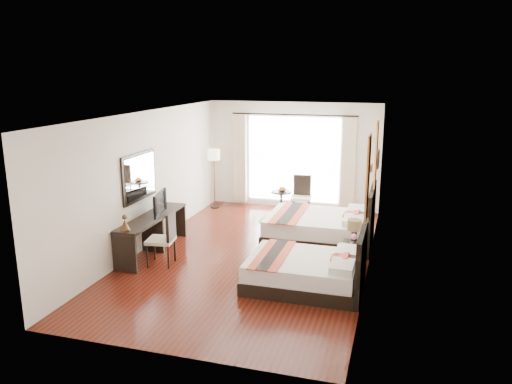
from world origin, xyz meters
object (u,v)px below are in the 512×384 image
(console_desk, at_px, (153,234))
(floor_lamp, at_px, (214,159))
(nightstand, at_px, (353,256))
(side_table, at_px, (281,202))
(table_lamp, at_px, (355,227))
(bed_near, at_px, (309,271))
(fruit_bowl, at_px, (282,190))
(television, at_px, (156,203))
(bed_far, at_px, (322,227))
(desk_chair, at_px, (162,249))
(window_chair, at_px, (301,204))
(vase, at_px, (354,243))

(console_desk, bearing_deg, floor_lamp, 90.16)
(nightstand, bearing_deg, side_table, 123.67)
(nightstand, relative_size, floor_lamp, 0.32)
(table_lamp, bearing_deg, bed_near, -120.37)
(console_desk, bearing_deg, fruit_bowl, 61.91)
(side_table, height_order, fruit_bowl, fruit_bowl)
(console_desk, height_order, television, television)
(television, relative_size, side_table, 1.38)
(television, distance_m, floor_lamp, 3.35)
(bed_far, relative_size, desk_chair, 2.14)
(bed_near, relative_size, bed_far, 0.88)
(bed_far, height_order, fruit_bowl, bed_far)
(bed_near, bearing_deg, side_table, 109.46)
(floor_lamp, distance_m, fruit_bowl, 2.00)
(bed_far, height_order, table_lamp, bed_far)
(table_lamp, relative_size, window_chair, 0.41)
(nightstand, bearing_deg, fruit_bowl, 123.44)
(table_lamp, bearing_deg, fruit_bowl, 124.06)
(television, xyz_separation_m, window_chair, (2.35, 3.20, -0.68))
(television, xyz_separation_m, floor_lamp, (-0.03, 3.33, 0.35))
(television, relative_size, fruit_bowl, 3.59)
(vase, bearing_deg, floor_lamp, 139.29)
(bed_far, relative_size, table_lamp, 5.30)
(bed_near, distance_m, television, 3.50)
(desk_chair, bearing_deg, console_desk, -56.90)
(window_chair, bearing_deg, table_lamp, 22.79)
(bed_far, xyz_separation_m, fruit_bowl, (-1.34, 1.88, 0.29))
(television, distance_m, desk_chair, 1.10)
(desk_chair, relative_size, fruit_bowl, 4.63)
(console_desk, bearing_deg, bed_near, -12.75)
(bed_far, relative_size, console_desk, 1.01)
(bed_near, xyz_separation_m, console_desk, (-3.32, 0.75, 0.09))
(bed_near, relative_size, floor_lamp, 1.23)
(desk_chair, height_order, side_table, desk_chair)
(desk_chair, bearing_deg, fruit_bowl, -116.99)
(floor_lamp, xyz_separation_m, window_chair, (2.38, -0.13, -1.02))
(desk_chair, xyz_separation_m, fruit_bowl, (1.36, 4.02, 0.30))
(side_table, bearing_deg, fruit_bowl, -16.44)
(bed_far, height_order, floor_lamp, floor_lamp)
(nightstand, xyz_separation_m, side_table, (-2.14, 3.21, 0.05))
(nightstand, bearing_deg, vase, -84.03)
(console_desk, relative_size, desk_chair, 2.12)
(nightstand, distance_m, vase, 0.38)
(table_lamp, xyz_separation_m, desk_chair, (-3.47, -0.90, -0.47))
(bed_far, distance_m, nightstand, 1.53)
(desk_chair, distance_m, window_chair, 4.36)
(side_table, height_order, window_chair, window_chair)
(console_desk, height_order, window_chair, window_chair)
(table_lamp, distance_m, console_desk, 4.00)
(desk_chair, bearing_deg, vase, -178.04)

